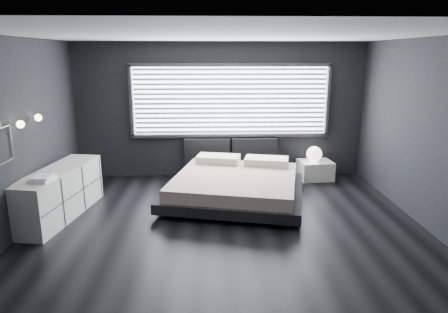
{
  "coord_description": "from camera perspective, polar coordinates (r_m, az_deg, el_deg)",
  "views": [
    {
      "loc": [
        -0.24,
        -5.56,
        2.56
      ],
      "look_at": [
        0.0,
        0.85,
        0.9
      ],
      "focal_mm": 32.0,
      "sensor_mm": 36.0,
      "label": 1
    }
  ],
  "objects": [
    {
      "name": "room",
      "position": [
        5.68,
        0.32,
        2.74
      ],
      "size": [
        6.04,
        6.0,
        2.8
      ],
      "color": "black",
      "rests_on": "ground"
    },
    {
      "name": "window",
      "position": [
        8.32,
        0.91,
        7.95
      ],
      "size": [
        4.14,
        0.09,
        1.52
      ],
      "color": "white",
      "rests_on": "ground"
    },
    {
      "name": "headboard",
      "position": [
        8.45,
        0.99,
        0.88
      ],
      "size": [
        1.96,
        0.16,
        0.52
      ],
      "color": "black",
      "rests_on": "ground"
    },
    {
      "name": "sconce_near",
      "position": [
        6.28,
        -27.1,
        4.12
      ],
      "size": [
        0.18,
        0.11,
        0.11
      ],
      "color": "silver",
      "rests_on": "ground"
    },
    {
      "name": "sconce_far",
      "position": [
        6.82,
        -25.03,
        5.06
      ],
      "size": [
        0.18,
        0.11,
        0.11
      ],
      "color": "silver",
      "rests_on": "ground"
    },
    {
      "name": "wall_art_lower",
      "position": [
        6.05,
        -29.0,
        1.42
      ],
      "size": [
        0.01,
        0.48,
        0.48
      ],
      "color": "#47474C",
      "rests_on": "ground"
    },
    {
      "name": "bed",
      "position": [
        7.16,
        1.67,
        -4.06
      ],
      "size": [
        2.77,
        2.69,
        0.6
      ],
      "color": "black",
      "rests_on": "ground"
    },
    {
      "name": "nightstand",
      "position": [
        8.58,
        12.87,
        -1.88
      ],
      "size": [
        0.72,
        0.62,
        0.39
      ],
      "primitive_type": "cube",
      "rotation": [
        0.0,
        0.0,
        0.1
      ],
      "color": "white",
      "rests_on": "ground"
    },
    {
      "name": "orb_lamp",
      "position": [
        8.45,
        12.76,
        0.35
      ],
      "size": [
        0.32,
        0.32,
        0.32
      ],
      "primitive_type": "sphere",
      "color": "white",
      "rests_on": "nightstand"
    },
    {
      "name": "dresser",
      "position": [
        6.93,
        -22.43,
        -4.86
      ],
      "size": [
        0.87,
        2.02,
        0.78
      ],
      "color": "white",
      "rests_on": "ground"
    },
    {
      "name": "book_stack",
      "position": [
        6.31,
        -24.51,
        -2.85
      ],
      "size": [
        0.31,
        0.39,
        0.07
      ],
      "color": "white",
      "rests_on": "dresser"
    }
  ]
}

